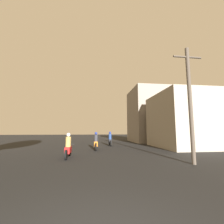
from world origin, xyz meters
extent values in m
cylinder|color=black|center=(-1.57, 8.59, 0.28)|extent=(0.10, 0.57, 0.57)
cylinder|color=black|center=(-1.57, 7.11, 0.28)|extent=(0.10, 0.57, 0.57)
cube|color=red|center=(-1.57, 7.85, 0.48)|extent=(0.30, 0.94, 0.39)
cylinder|color=black|center=(-1.57, 8.33, 0.77)|extent=(0.60, 0.04, 0.04)
cylinder|color=#B28E47|center=(-1.57, 7.76, 0.98)|extent=(0.32, 0.32, 0.61)
sphere|color=silver|center=(-1.57, 7.76, 1.40)|extent=(0.24, 0.24, 0.24)
cylinder|color=black|center=(0.20, 11.99, 0.33)|extent=(0.10, 0.66, 0.66)
cylinder|color=black|center=(0.20, 10.72, 0.33)|extent=(0.10, 0.66, 0.66)
cube|color=orange|center=(0.20, 11.35, 0.53)|extent=(0.30, 0.82, 0.39)
cylinder|color=black|center=(0.20, 11.77, 0.82)|extent=(0.60, 0.04, 0.04)
cylinder|color=#2D2D33|center=(0.20, 11.27, 1.01)|extent=(0.32, 0.32, 0.58)
sphere|color=navy|center=(0.20, 11.27, 1.42)|extent=(0.24, 0.24, 0.24)
cylinder|color=black|center=(1.81, 15.46, 0.30)|extent=(0.10, 0.60, 0.60)
cylinder|color=black|center=(1.81, 14.06, 0.30)|extent=(0.10, 0.60, 0.60)
cube|color=black|center=(1.81, 14.76, 0.50)|extent=(0.30, 0.74, 0.40)
cylinder|color=black|center=(1.81, 15.21, 0.80)|extent=(0.60, 0.04, 0.04)
cylinder|color=navy|center=(1.81, 14.68, 1.00)|extent=(0.32, 0.32, 0.61)
sphere|color=navy|center=(1.81, 14.68, 1.43)|extent=(0.24, 0.24, 0.24)
cube|color=gray|center=(8.77, 12.27, 2.69)|extent=(4.92, 6.46, 5.38)
cube|color=gray|center=(8.19, 19.87, 3.94)|extent=(4.99, 6.60, 7.87)
cylinder|color=#4C4238|center=(4.94, 5.17, 3.06)|extent=(0.20, 0.20, 6.12)
cylinder|color=#4C4238|center=(4.94, 5.17, 5.62)|extent=(1.60, 0.10, 0.10)
camera|label=1|loc=(-0.05, -1.93, 1.68)|focal=24.00mm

